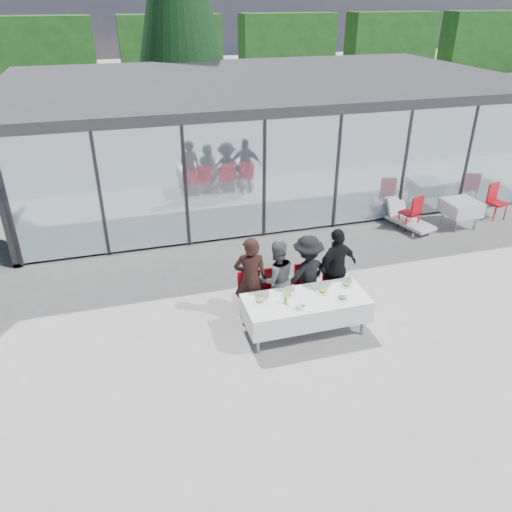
% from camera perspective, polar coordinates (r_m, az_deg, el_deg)
% --- Properties ---
extents(ground, '(90.00, 90.00, 0.00)m').
position_cam_1_polar(ground, '(9.44, 2.01, -8.77)').
color(ground, gray).
rests_on(ground, ground).
extents(pavilion, '(14.80, 8.80, 3.44)m').
position_cam_1_polar(pavilion, '(16.34, -0.06, 15.61)').
color(pavilion, gray).
rests_on(pavilion, ground).
extents(treeline, '(62.50, 2.00, 4.40)m').
position_cam_1_polar(treeline, '(35.34, -16.55, 21.33)').
color(treeline, '#123912').
rests_on(treeline, ground).
extents(dining_table, '(2.26, 0.96, 0.75)m').
position_cam_1_polar(dining_table, '(9.19, 5.69, -5.94)').
color(dining_table, silver).
rests_on(dining_table, ground).
extents(diner_a, '(0.76, 0.76, 1.74)m').
position_cam_1_polar(diner_a, '(9.36, -0.62, -2.69)').
color(diner_a, black).
rests_on(diner_a, ground).
extents(diner_chair_a, '(0.44, 0.44, 0.97)m').
position_cam_1_polar(diner_chair_a, '(9.55, -0.65, -4.34)').
color(diner_chair_a, red).
rests_on(diner_chair_a, ground).
extents(diner_b, '(0.81, 0.81, 1.58)m').
position_cam_1_polar(diner_b, '(9.53, 2.34, -2.66)').
color(diner_b, '#515151').
rests_on(diner_b, ground).
extents(diner_chair_b, '(0.44, 0.44, 0.97)m').
position_cam_1_polar(diner_chair_b, '(9.68, 2.27, -3.89)').
color(diner_chair_b, red).
rests_on(diner_chair_b, ground).
extents(diner_c, '(1.24, 1.24, 1.60)m').
position_cam_1_polar(diner_c, '(9.71, 5.87, -2.07)').
color(diner_c, black).
rests_on(diner_c, ground).
extents(diner_chair_c, '(0.44, 0.44, 0.97)m').
position_cam_1_polar(diner_chair_c, '(9.87, 5.75, -3.34)').
color(diner_chair_c, red).
rests_on(diner_chair_c, ground).
extents(diner_d, '(1.23, 1.23, 1.68)m').
position_cam_1_polar(diner_d, '(9.92, 9.15, -1.38)').
color(diner_d, black).
rests_on(diner_d, ground).
extents(diner_chair_d, '(0.44, 0.44, 0.97)m').
position_cam_1_polar(diner_chair_d, '(10.09, 8.97, -2.81)').
color(diner_chair_d, red).
rests_on(diner_chair_d, ground).
extents(plate_a, '(0.25, 0.25, 0.07)m').
position_cam_1_polar(plate_a, '(8.91, 0.45, -5.13)').
color(plate_a, white).
rests_on(plate_a, dining_table).
extents(plate_b, '(0.25, 0.25, 0.07)m').
position_cam_1_polar(plate_b, '(9.10, 3.63, -4.41)').
color(plate_b, white).
rests_on(plate_b, dining_table).
extents(plate_c, '(0.25, 0.25, 0.07)m').
position_cam_1_polar(plate_c, '(9.27, 7.64, -3.97)').
color(plate_c, white).
rests_on(plate_c, dining_table).
extents(plate_d, '(0.25, 0.25, 0.07)m').
position_cam_1_polar(plate_d, '(9.53, 10.29, -3.22)').
color(plate_d, white).
rests_on(plate_d, dining_table).
extents(plate_extra, '(0.25, 0.25, 0.07)m').
position_cam_1_polar(plate_extra, '(9.13, 9.87, -4.70)').
color(plate_extra, white).
rests_on(plate_extra, dining_table).
extents(juice_bottle, '(0.06, 0.06, 0.16)m').
position_cam_1_polar(juice_bottle, '(8.85, 3.41, -5.02)').
color(juice_bottle, '#8AAD48').
rests_on(juice_bottle, dining_table).
extents(drinking_glasses, '(0.96, 0.18, 0.10)m').
position_cam_1_polar(drinking_glasses, '(8.87, 6.66, -5.35)').
color(drinking_glasses, silver).
rests_on(drinking_glasses, dining_table).
extents(folded_eyeglasses, '(0.14, 0.03, 0.01)m').
position_cam_1_polar(folded_eyeglasses, '(8.84, 5.19, -5.72)').
color(folded_eyeglasses, black).
rests_on(folded_eyeglasses, dining_table).
extents(spare_table_right, '(0.86, 0.86, 0.74)m').
position_cam_1_polar(spare_table_right, '(14.42, 22.38, 5.14)').
color(spare_table_right, silver).
rests_on(spare_table_right, ground).
extents(spare_chair_a, '(0.55, 0.55, 0.97)m').
position_cam_1_polar(spare_chair_a, '(15.46, 25.65, 5.88)').
color(spare_chair_a, red).
rests_on(spare_chair_a, ground).
extents(spare_chair_b, '(0.57, 0.57, 0.97)m').
position_cam_1_polar(spare_chair_b, '(13.81, 17.48, 4.94)').
color(spare_chair_b, red).
rests_on(spare_chair_b, ground).
extents(lounger, '(0.94, 1.44, 0.72)m').
position_cam_1_polar(lounger, '(14.06, 16.80, 4.20)').
color(lounger, white).
rests_on(lounger, ground).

